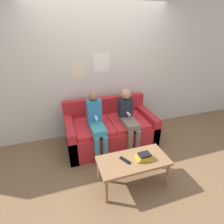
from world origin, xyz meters
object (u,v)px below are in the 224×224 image
couch (110,130)px  person_left (96,122)px  person_right (128,117)px  coffee_table (133,163)px  tv_remote (125,160)px

couch → person_left: bearing=-145.9°
person_left → person_right: person_left is taller
coffee_table → person_left: 0.95m
couch → coffee_table: 1.07m
coffee_table → person_left: (-0.31, 0.86, 0.25)m
coffee_table → person_right: 0.94m
couch → person_left: (-0.30, -0.21, 0.34)m
coffee_table → person_right: (0.27, 0.86, 0.25)m
coffee_table → person_right: bearing=72.4°
couch → person_right: person_right is taller
couch → coffee_table: couch is taller
coffee_table → tv_remote: 0.13m
couch → tv_remote: (-0.11, -1.05, 0.15)m
person_right → couch: bearing=143.7°
coffee_table → tv_remote: bearing=173.1°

